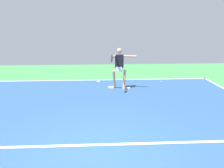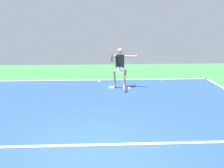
# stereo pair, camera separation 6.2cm
# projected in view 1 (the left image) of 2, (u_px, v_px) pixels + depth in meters

# --- Properties ---
(ground_plane) EXTENTS (21.78, 21.78, 0.00)m
(ground_plane) POSITION_uv_depth(u_px,v_px,m) (98.00, 154.00, 5.08)
(ground_plane) COLOR #428E4C
(court_surface) EXTENTS (10.92, 13.41, 0.00)m
(court_surface) POSITION_uv_depth(u_px,v_px,m) (98.00, 154.00, 5.08)
(court_surface) COLOR #2D5484
(court_surface) RESTS_ON ground_plane
(court_line_baseline_near) EXTENTS (10.92, 0.10, 0.01)m
(court_line_baseline_near) POSITION_uv_depth(u_px,v_px,m) (98.00, 80.00, 11.50)
(court_line_baseline_near) COLOR white
(court_line_baseline_near) RESTS_ON ground_plane
(court_line_service) EXTENTS (8.19, 0.10, 0.01)m
(court_line_service) POSITION_uv_depth(u_px,v_px,m) (98.00, 145.00, 5.48)
(court_line_service) COLOR white
(court_line_service) RESTS_ON ground_plane
(court_line_centre_mark) EXTENTS (0.10, 0.30, 0.01)m
(court_line_centre_mark) POSITION_uv_depth(u_px,v_px,m) (98.00, 81.00, 11.30)
(court_line_centre_mark) COLOR white
(court_line_centre_mark) RESTS_ON ground_plane
(tennis_player) EXTENTS (1.17, 1.22, 1.76)m
(tennis_player) POSITION_uv_depth(u_px,v_px,m) (119.00, 66.00, 9.74)
(tennis_player) COLOR tan
(tennis_player) RESTS_ON ground_plane
(tennis_ball_by_sideline) EXTENTS (0.07, 0.07, 0.07)m
(tennis_ball_by_sideline) POSITION_uv_depth(u_px,v_px,m) (161.00, 82.00, 11.03)
(tennis_ball_by_sideline) COLOR #C6E53D
(tennis_ball_by_sideline) RESTS_ON ground_plane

